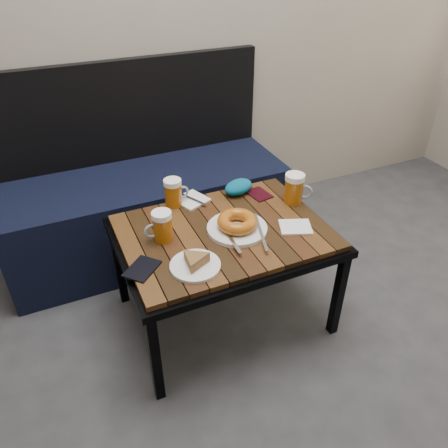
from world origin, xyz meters
name	(u,v)px	position (x,y,z in m)	size (l,w,h in m)	color
bench	(146,204)	(-0.23, 1.76, 0.27)	(1.40, 0.50, 0.95)	black
cafe_table	(224,239)	(-0.07, 1.13, 0.43)	(0.84, 0.62, 0.47)	black
beer_mug_left	(162,226)	(-0.31, 1.17, 0.53)	(0.11, 0.08, 0.12)	#9C510C
beer_mug_centre	(174,192)	(-0.19, 1.39, 0.53)	(0.11, 0.08, 0.12)	#9C510C
beer_mug_right	(295,188)	(0.29, 1.20, 0.54)	(0.12, 0.11, 0.13)	#9C510C
plate_pie	(195,263)	(-0.26, 0.96, 0.49)	(0.18, 0.18, 0.05)	white
plate_bagel	(237,225)	(-0.03, 1.10, 0.50)	(0.24, 0.31, 0.07)	white
napkin_left	(191,200)	(-0.11, 1.39, 0.48)	(0.16, 0.16, 0.01)	white
napkin_right	(295,227)	(0.19, 1.02, 0.48)	(0.15, 0.14, 0.01)	white
passport_navy	(142,269)	(-0.43, 1.02, 0.47)	(0.09, 0.12, 0.01)	black
passport_burgundy	(259,194)	(0.18, 1.31, 0.47)	(0.08, 0.11, 0.01)	black
knit_pouch	(238,187)	(0.10, 1.36, 0.50)	(0.14, 0.09, 0.06)	#05518B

